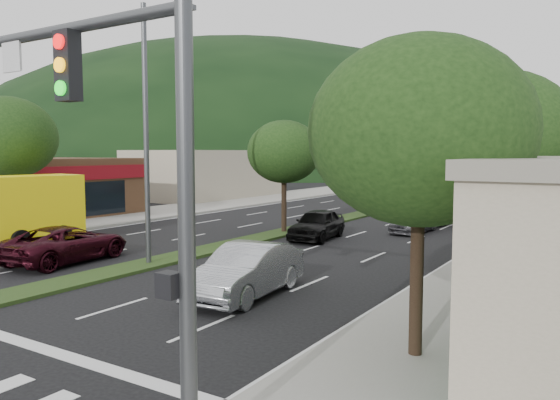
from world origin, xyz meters
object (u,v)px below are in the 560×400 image
Objects in this scene: motorhome at (494,195)px; suv_maroon at (66,244)px; streetlight_mid at (390,137)px; sedan_silver at (247,271)px; traffic_signal at (104,136)px; car_queue_b at (414,222)px; car_queue_a at (317,224)px; car_queue_c at (403,203)px; tree_r_b at (498,133)px; car_queue_d at (436,211)px; tree_r_d at (557,139)px; tree_r_c at (533,145)px; tree_med_far at (430,146)px; tree_l_a at (7,138)px; tree_med_near at (284,152)px; box_truck at (15,213)px; tree_r_a at (420,132)px; streetlight_near at (150,121)px.

suv_maroon is at bearing -121.37° from motorhome.
streetlight_mid reaches higher than sedan_silver.
traffic_signal is 1.72× the size of car_queue_b.
motorhome is at bearing 52.99° from car_queue_a.
car_queue_c is at bearing -106.86° from suv_maroon.
car_queue_d is (-6.38, 15.20, -4.30)m from tree_r_b.
tree_r_d is 1.35× the size of car_queue_d.
tree_r_c is 1.22× the size of suv_maroon.
tree_r_d is at bearing 69.81° from sedan_silver.
tree_med_far reaches higher than car_queue_d.
sedan_silver is at bearing -11.30° from tree_l_a.
tree_med_near is at bearing -132.41° from motorhome.
tree_r_d is 1.03× the size of tree_med_far.
car_queue_b is at bearing -126.53° from suv_maroon.
tree_r_b is at bearing -26.57° from tree_med_near.
tree_med_near is at bearing 32.62° from tree_l_a.
tree_med_near reaches higher than sedan_silver.
tree_l_a is at bearing -175.33° from tree_r_b.
tree_r_c is 0.89× the size of tree_l_a.
car_queue_b is 0.46× the size of motorhome.
streetlight_mid is at bearing 137.07° from car_queue_d.
car_queue_a is (14.98, 7.20, -4.41)m from tree_l_a.
tree_r_d is at bearing 53.97° from car_queue_b.
streetlight_mid is at bearing -101.49° from box_truck.
sedan_silver is at bearing 171.52° from suv_maroon.
traffic_signal is 1.55× the size of car_queue_a.
tree_r_a is 31.32m from streetlight_mid.
traffic_signal is 0.70× the size of streetlight_mid.
tree_med_far is 1.31× the size of suv_maroon.
tree_r_a is 1.74× the size of car_queue_c.
tree_r_a is 30.35m from car_queue_c.
tree_r_c is at bearing -71.56° from motorhome.
traffic_signal is 1.01× the size of tree_med_far.
tree_r_c is 1.08× the size of tree_med_near.
car_queue_c is at bearing 115.19° from car_queue_b.
tree_med_near is at bearing -135.00° from tree_r_d.
tree_med_near is 0.87× the size of tree_med_far.
tree_med_near is 0.87× the size of box_truck.
sedan_silver is at bearing -104.33° from tree_r_d.
traffic_signal reaches higher than tree_r_a.
tree_r_d is 24.84m from sedan_silver.
sedan_silver is 26.25m from car_queue_c.
car_queue_c is 0.72× the size of car_queue_d.
car_queue_a is (-9.52, -12.80, -4.41)m from tree_r_d.
tree_med_far is at bearing 101.22° from traffic_signal.
tree_r_b is 9.32m from sedan_silver.
traffic_signal reaches higher than suv_maroon.
streetlight_mid reaches higher than car_queue_c.
tree_l_a is at bearing 151.81° from traffic_signal.
traffic_signal is 0.70× the size of streetlight_near.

